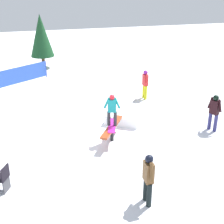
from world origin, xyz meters
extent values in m
plane|color=white|center=(0.00, 0.00, 0.00)|extent=(60.00, 60.00, 0.00)
cylinder|color=black|center=(0.00, 0.00, 0.29)|extent=(0.14, 0.14, 0.58)
cube|color=#A53F1E|center=(0.00, 0.00, 0.62)|extent=(1.96, 1.40, 0.08)
cube|color=white|center=(-1.80, 1.16, 0.24)|extent=(2.33, 2.24, 0.47)
cube|color=#CD219B|center=(0.00, 0.00, 0.67)|extent=(1.33, 0.66, 0.03)
cylinder|color=#2B2E31|center=(-0.04, -0.12, 0.98)|extent=(0.13, 0.13, 0.58)
cylinder|color=#2B2E31|center=(0.04, 0.12, 0.98)|extent=(0.13, 0.13, 0.58)
cube|color=teal|center=(0.00, 0.00, 1.52)|extent=(0.29, 0.37, 0.51)
cylinder|color=teal|center=(-0.06, -0.19, 1.64)|extent=(0.16, 0.27, 0.46)
cylinder|color=teal|center=(0.06, 0.19, 1.64)|extent=(0.16, 0.27, 0.46)
sphere|color=red|center=(0.00, 0.00, 1.88)|extent=(0.21, 0.21, 0.21)
cylinder|color=navy|center=(0.40, 4.48, 0.39)|extent=(0.15, 0.15, 0.77)
cylinder|color=navy|center=(0.13, 4.37, 0.39)|extent=(0.15, 0.15, 0.77)
cube|color=black|center=(0.26, 4.43, 1.07)|extent=(0.43, 0.35, 0.61)
cylinder|color=black|center=(0.48, 4.52, 1.21)|extent=(0.24, 0.17, 0.54)
cylinder|color=black|center=(0.05, 4.34, 1.21)|extent=(0.24, 0.17, 0.54)
sphere|color=black|center=(0.26, 4.43, 1.50)|extent=(0.24, 0.24, 0.24)
cylinder|color=#CECD1C|center=(-4.02, 3.01, 0.38)|extent=(0.15, 0.15, 0.76)
cylinder|color=#CECD1C|center=(-4.29, 3.02, 0.38)|extent=(0.15, 0.15, 0.76)
cube|color=red|center=(-4.15, 3.02, 1.05)|extent=(0.36, 0.23, 0.59)
cylinder|color=red|center=(-3.93, 3.01, 1.19)|extent=(0.21, 0.09, 0.53)
cylinder|color=red|center=(-4.38, 3.02, 1.19)|extent=(0.21, 0.09, 0.53)
sphere|color=purple|center=(-4.15, 3.02, 1.47)|extent=(0.23, 0.23, 0.23)
cylinder|color=black|center=(4.11, -0.05, 0.39)|extent=(0.15, 0.15, 0.77)
cylinder|color=black|center=(3.82, -0.04, 0.39)|extent=(0.15, 0.15, 0.77)
cube|color=brown|center=(3.96, -0.04, 1.08)|extent=(0.38, 0.24, 0.61)
cylinder|color=brown|center=(4.20, -0.05, 1.21)|extent=(0.23, 0.10, 0.54)
cylinder|color=brown|center=(3.73, -0.04, 1.21)|extent=(0.23, 0.10, 0.54)
sphere|color=black|center=(3.96, -0.04, 1.50)|extent=(0.24, 0.24, 0.24)
cube|color=#3F3F44|center=(2.27, -4.02, 0.22)|extent=(0.37, 0.21, 0.44)
cube|color=black|center=(2.19, -4.18, 0.46)|extent=(0.59, 0.59, 0.04)
cube|color=black|center=(2.28, -4.00, 0.68)|extent=(0.41, 0.23, 0.40)
cylinder|color=blue|center=(-9.64, -1.83, 0.55)|extent=(0.06, 0.06, 1.10)
cube|color=blue|center=(-8.65, -3.34, 0.61)|extent=(1.99, 3.04, 0.99)
cylinder|color=#4C331E|center=(-12.21, -1.82, 0.42)|extent=(0.24, 0.24, 0.84)
cone|color=#194723|center=(-12.21, -1.82, 2.33)|extent=(1.68, 1.68, 2.98)
camera|label=1|loc=(10.78, -3.02, 6.09)|focal=50.00mm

